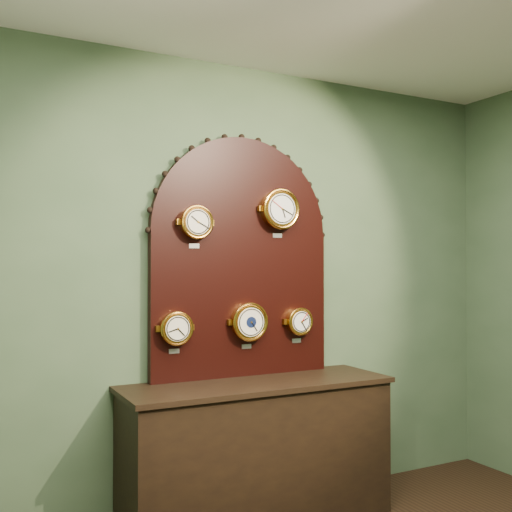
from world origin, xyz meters
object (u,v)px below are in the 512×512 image
shop_counter (258,454)px  arabic_clock (280,209)px  display_board (242,249)px  hygrometer (176,328)px  barometer (249,322)px  roman_clock (196,222)px  tide_clock (299,321)px

shop_counter → arabic_clock: 1.51m
display_board → hygrometer: display_board is taller
display_board → barometer: (0.02, -0.07, -0.45)m
shop_counter → display_board: (0.00, 0.22, 1.23)m
shop_counter → barometer: (0.02, 0.15, 0.77)m
display_board → arabic_clock: size_ratio=4.88×
roman_clock → tide_clock: size_ratio=1.10×
arabic_clock → barometer: 0.74m
barometer → hygrometer: bearing=179.9°
roman_clock → barometer: bearing=-0.2°
display_board → roman_clock: display_board is taller
barometer → tide_clock: bearing=0.3°
display_board → hygrometer: (-0.46, -0.07, -0.47)m
arabic_clock → barometer: size_ratio=1.07×
roman_clock → hygrometer: size_ratio=1.01×
shop_counter → barometer: 0.79m
display_board → arabic_clock: (0.24, -0.07, 0.26)m
display_board → hygrometer: bearing=-171.8°
hygrometer → tide_clock: size_ratio=1.08×
roman_clock → barometer: roman_clock is taller
shop_counter → tide_clock: 0.86m
shop_counter → roman_clock: size_ratio=6.23×
hygrometer → shop_counter: bearing=-18.6°
shop_counter → hygrometer: bearing=161.4°
barometer → tide_clock: (0.36, 0.00, -0.01)m
display_board → arabic_clock: bearing=-15.7°
shop_counter → tide_clock: (0.38, 0.15, 0.76)m
display_board → roman_clock: (-0.33, -0.07, 0.15)m
roman_clock → display_board: bearing=11.2°
roman_clock → barometer: size_ratio=0.88×
display_board → barometer: size_ratio=5.23×
arabic_clock → tide_clock: bearing=0.8°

